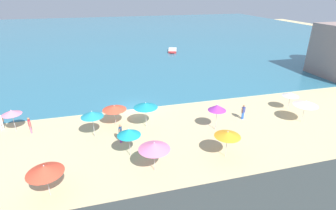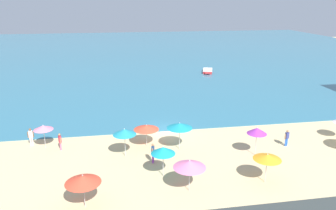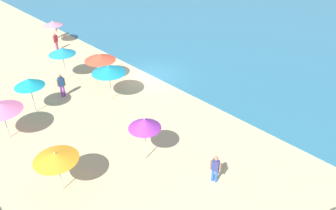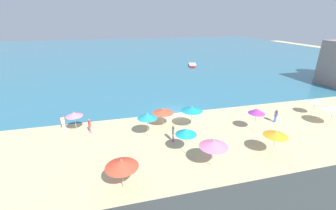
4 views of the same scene
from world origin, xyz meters
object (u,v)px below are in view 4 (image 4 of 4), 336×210
at_px(beach_umbrella_9, 334,108).
at_px(bather_2, 173,132).
at_px(beach_umbrella_4, 74,114).
at_px(beach_umbrella_8, 192,109).
at_px(beach_umbrella_10, 257,111).
at_px(bather_1, 63,122).
at_px(beach_umbrella_2, 214,144).
at_px(beach_umbrella_5, 163,111).
at_px(beach_umbrella_6, 186,132).
at_px(beach_umbrella_3, 122,164).
at_px(bather_3, 90,125).
at_px(skiff_nearshore, 193,65).
at_px(beach_umbrella_1, 276,134).
at_px(bather_0, 276,115).
at_px(beach_umbrella_0, 147,116).
at_px(beach_umbrella_7, 316,101).

distance_m(beach_umbrella_9, bather_2, 18.58).
relative_size(beach_umbrella_4, beach_umbrella_8, 0.87).
distance_m(beach_umbrella_10, bather_1, 21.03).
xyz_separation_m(beach_umbrella_2, beach_umbrella_5, (-2.26, 8.25, -0.28)).
relative_size(beach_umbrella_2, beach_umbrella_6, 0.97).
xyz_separation_m(beach_umbrella_4, beach_umbrella_8, (12.42, -2.34, 0.30)).
bearing_deg(beach_umbrella_3, bather_3, 107.08).
xyz_separation_m(beach_umbrella_10, skiff_nearshore, (5.48, 34.37, -2.03)).
relative_size(beach_umbrella_1, beach_umbrella_6, 0.93).
bearing_deg(beach_umbrella_5, bather_0, -9.73).
bearing_deg(beach_umbrella_3, beach_umbrella_0, 66.77).
distance_m(beach_umbrella_0, beach_umbrella_9, 20.96).
bearing_deg(beach_umbrella_9, bather_0, 157.73).
xyz_separation_m(bather_0, bather_1, (-24.00, 4.09, 0.08)).
bearing_deg(bather_2, beach_umbrella_2, -66.36).
xyz_separation_m(beach_umbrella_7, beach_umbrella_8, (-16.42, 0.29, 0.46)).
bearing_deg(beach_umbrella_0, bather_1, 156.55).
bearing_deg(bather_2, bather_1, 154.12).
height_order(beach_umbrella_5, beach_umbrella_7, beach_umbrella_5).
bearing_deg(bather_1, beach_umbrella_6, -33.64).
bearing_deg(beach_umbrella_9, bather_3, 169.58).
bearing_deg(beach_umbrella_7, beach_umbrella_1, -149.59).
distance_m(beach_umbrella_1, beach_umbrella_10, 4.60).
height_order(beach_umbrella_6, skiff_nearshore, beach_umbrella_6).
relative_size(beach_umbrella_0, bather_2, 1.52).
relative_size(beach_umbrella_2, beach_umbrella_4, 1.08).
xyz_separation_m(beach_umbrella_4, bather_0, (22.62, -3.36, -1.13)).
height_order(beach_umbrella_1, beach_umbrella_7, beach_umbrella_1).
bearing_deg(beach_umbrella_8, bather_3, 171.58).
xyz_separation_m(beach_umbrella_3, beach_umbrella_6, (5.82, 3.11, 0.14)).
bearing_deg(bather_3, beach_umbrella_1, -27.39).
bearing_deg(beach_umbrella_6, beach_umbrella_3, -151.87).
distance_m(beach_umbrella_10, bather_3, 17.90).
distance_m(beach_umbrella_0, beach_umbrella_6, 4.81).
xyz_separation_m(beach_umbrella_0, beach_umbrella_1, (10.37, -6.08, -0.23)).
relative_size(beach_umbrella_2, beach_umbrella_7, 1.16).
distance_m(beach_umbrella_3, bather_1, 12.29).
bearing_deg(bather_1, beach_umbrella_8, -12.57).
height_order(beach_umbrella_6, bather_3, beach_umbrella_6).
bearing_deg(beach_umbrella_7, beach_umbrella_6, -166.94).
bearing_deg(bather_0, beach_umbrella_7, 6.61).
height_order(beach_umbrella_5, beach_umbrella_6, beach_umbrella_6).
height_order(beach_umbrella_2, beach_umbrella_8, beach_umbrella_8).
bearing_deg(beach_umbrella_6, bather_0, 16.17).
height_order(beach_umbrella_9, skiff_nearshore, beach_umbrella_9).
distance_m(beach_umbrella_5, beach_umbrella_8, 3.23).
bearing_deg(beach_umbrella_2, bather_2, 113.64).
distance_m(beach_umbrella_8, bather_1, 14.21).
relative_size(beach_umbrella_1, beach_umbrella_8, 0.91).
bearing_deg(beach_umbrella_8, beach_umbrella_10, -19.99).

